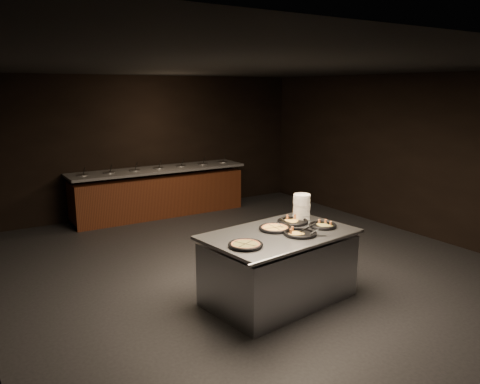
{
  "coord_description": "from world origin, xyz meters",
  "views": [
    {
      "loc": [
        -3.66,
        -5.49,
        2.61
      ],
      "look_at": [
        -0.04,
        0.3,
        1.11
      ],
      "focal_mm": 35.0,
      "sensor_mm": 36.0,
      "label": 1
    }
  ],
  "objects_px": {
    "serving_counter": "(279,268)",
    "pan_cheese_whole": "(275,228)",
    "plate_stack": "(302,207)",
    "pan_veggie_whole": "(246,245)"
  },
  "relations": [
    {
      "from": "serving_counter",
      "to": "pan_cheese_whole",
      "type": "relative_size",
      "value": 4.89
    },
    {
      "from": "serving_counter",
      "to": "pan_cheese_whole",
      "type": "xyz_separation_m",
      "value": [
        0.03,
        0.13,
        0.48
      ]
    },
    {
      "from": "pan_cheese_whole",
      "to": "plate_stack",
      "type": "bearing_deg",
      "value": 19.63
    },
    {
      "from": "serving_counter",
      "to": "pan_veggie_whole",
      "type": "xyz_separation_m",
      "value": [
        -0.63,
        -0.21,
        0.48
      ]
    },
    {
      "from": "plate_stack",
      "to": "pan_veggie_whole",
      "type": "bearing_deg",
      "value": -156.1
    },
    {
      "from": "serving_counter",
      "to": "pan_cheese_whole",
      "type": "distance_m",
      "value": 0.5
    },
    {
      "from": "plate_stack",
      "to": "pan_cheese_whole",
      "type": "distance_m",
      "value": 0.66
    },
    {
      "from": "plate_stack",
      "to": "pan_cheese_whole",
      "type": "height_order",
      "value": "plate_stack"
    },
    {
      "from": "serving_counter",
      "to": "plate_stack",
      "type": "xyz_separation_m",
      "value": [
        0.63,
        0.35,
        0.63
      ]
    },
    {
      "from": "serving_counter",
      "to": "pan_cheese_whole",
      "type": "height_order",
      "value": "pan_cheese_whole"
    }
  ]
}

